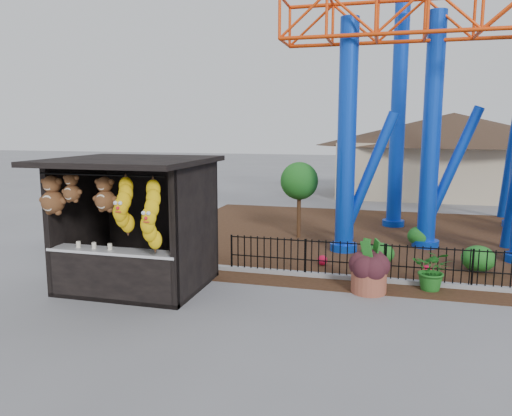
% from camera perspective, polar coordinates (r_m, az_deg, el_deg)
% --- Properties ---
extents(ground, '(120.00, 120.00, 0.00)m').
position_cam_1_polar(ground, '(10.52, -1.58, -12.14)').
color(ground, slate).
rests_on(ground, ground).
extents(mulch_bed, '(18.00, 12.00, 0.02)m').
position_cam_1_polar(mulch_bed, '(17.82, 18.61, -3.64)').
color(mulch_bed, '#331E11').
rests_on(mulch_bed, ground).
extents(curb, '(18.00, 0.18, 0.12)m').
position_cam_1_polar(curb, '(12.98, 19.85, -8.22)').
color(curb, gray).
rests_on(curb, ground).
extents(prize_booth, '(3.50, 3.40, 3.12)m').
position_cam_1_polar(prize_booth, '(12.04, -14.20, -2.02)').
color(prize_booth, black).
rests_on(prize_booth, ground).
extents(picket_fence, '(12.20, 0.06, 1.00)m').
position_cam_1_polar(picket_fence, '(12.98, 23.94, -6.46)').
color(picket_fence, black).
rests_on(picket_fence, ground).
extents(roller_coaster, '(11.00, 6.37, 10.82)m').
position_cam_1_polar(roller_coaster, '(17.93, 23.39, 16.88)').
color(roller_coaster, '#0B3BC8').
rests_on(roller_coaster, ground).
extents(terracotta_planter, '(0.99, 0.99, 0.54)m').
position_cam_1_polar(terracotta_planter, '(12.07, 12.76, -8.16)').
color(terracotta_planter, brown).
rests_on(terracotta_planter, ground).
extents(planter_foliage, '(0.70, 0.70, 0.64)m').
position_cam_1_polar(planter_foliage, '(11.91, 12.86, -5.44)').
color(planter_foliage, '#32141A').
rests_on(planter_foliage, terracotta_planter).
extents(potted_plant, '(1.08, 1.00, 1.01)m').
position_cam_1_polar(potted_plant, '(12.56, 19.57, -6.68)').
color(potted_plant, '#265519').
rests_on(potted_plant, ground).
extents(landscaping, '(8.29, 3.99, 0.70)m').
position_cam_1_polar(landscaping, '(15.36, 22.16, -4.70)').
color(landscaping, '#1A591A').
rests_on(landscaping, mulch_bed).
extents(pavilion, '(15.00, 15.00, 4.80)m').
position_cam_1_polar(pavilion, '(29.55, 21.52, 7.13)').
color(pavilion, '#BFAD8C').
rests_on(pavilion, ground).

